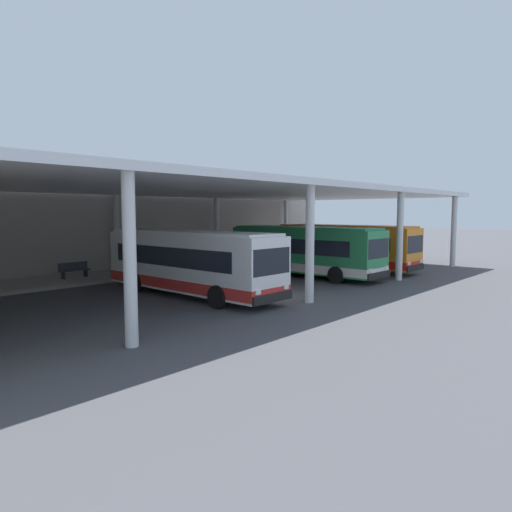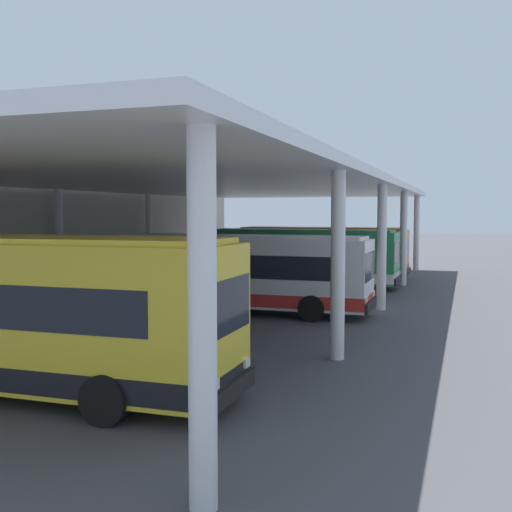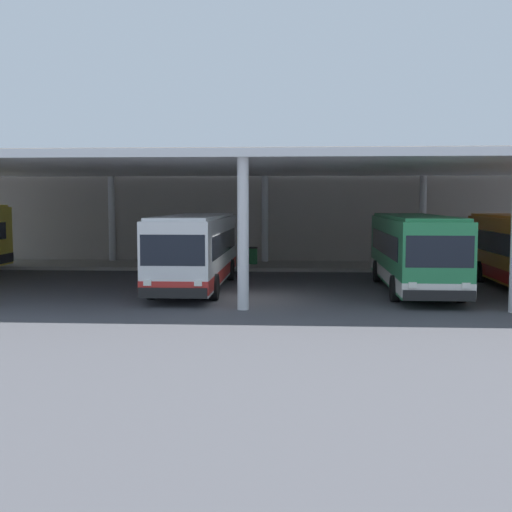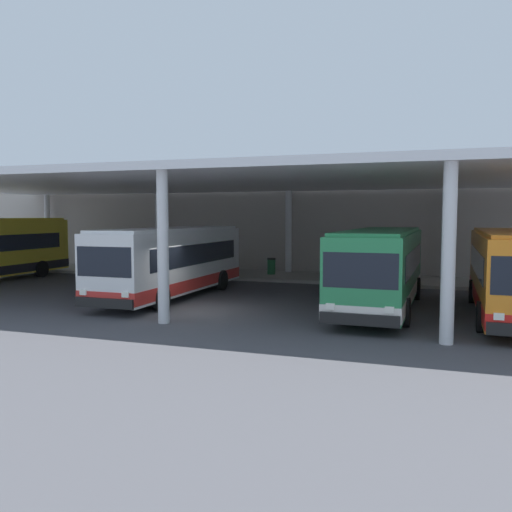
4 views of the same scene
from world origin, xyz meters
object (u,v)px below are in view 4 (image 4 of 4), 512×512
object	(u,v)px
bench_waiting	(220,265)
trash_bin	(271,266)
bus_second_bay	(172,261)
bus_middle_bay	(381,268)

from	to	relation	value
bench_waiting	trash_bin	bearing A→B (deg)	-0.06
bus_second_bay	bus_middle_bay	bearing A→B (deg)	-0.33
bus_second_bay	bus_middle_bay	xyz separation A→B (m)	(9.30, -0.05, 0.00)
bus_middle_bay	trash_bin	world-z (taller)	bus_middle_bay
bus_middle_bay	trash_bin	xyz separation A→B (m)	(-7.40, 9.05, -0.98)
bus_second_bay	trash_bin	distance (m)	9.24
bench_waiting	trash_bin	world-z (taller)	trash_bin
bus_middle_bay	trash_bin	bearing A→B (deg)	129.29
bus_second_bay	bench_waiting	bearing A→B (deg)	99.21
bench_waiting	bus_second_bay	bearing A→B (deg)	-80.79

